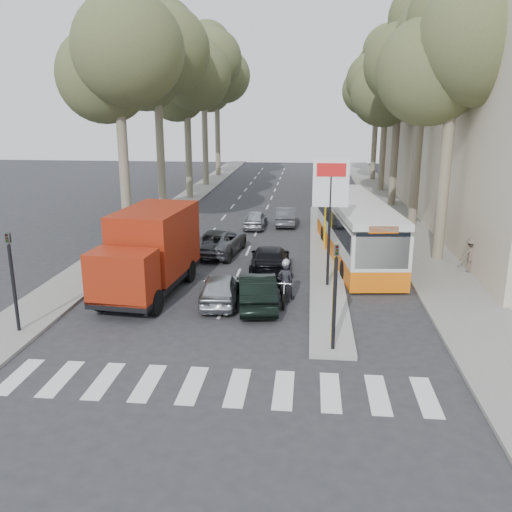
{
  "coord_description": "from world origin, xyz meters",
  "views": [
    {
      "loc": [
        2.38,
        -17.63,
        7.66
      ],
      "look_at": [
        0.21,
        4.18,
        1.6
      ],
      "focal_mm": 38.0,
      "sensor_mm": 36.0,
      "label": 1
    }
  ],
  "objects_px": {
    "motorcycle": "(286,282)",
    "silver_hatchback": "(220,288)",
    "dark_hatchback": "(257,290)",
    "red_truck": "(150,250)",
    "city_bus": "(356,228)"
  },
  "relations": [
    {
      "from": "dark_hatchback",
      "to": "motorcycle",
      "type": "xyz_separation_m",
      "value": [
        1.09,
        0.73,
        0.14
      ]
    },
    {
      "from": "city_bus",
      "to": "motorcycle",
      "type": "relative_size",
      "value": 5.64
    },
    {
      "from": "dark_hatchback",
      "to": "city_bus",
      "type": "bearing_deg",
      "value": -128.12
    },
    {
      "from": "red_truck",
      "to": "motorcycle",
      "type": "height_order",
      "value": "red_truck"
    },
    {
      "from": "city_bus",
      "to": "red_truck",
      "type": "bearing_deg",
      "value": -151.01
    },
    {
      "from": "dark_hatchback",
      "to": "motorcycle",
      "type": "height_order",
      "value": "motorcycle"
    },
    {
      "from": "silver_hatchback",
      "to": "red_truck",
      "type": "distance_m",
      "value": 3.48
    },
    {
      "from": "silver_hatchback",
      "to": "city_bus",
      "type": "height_order",
      "value": "city_bus"
    },
    {
      "from": "dark_hatchback",
      "to": "city_bus",
      "type": "height_order",
      "value": "city_bus"
    },
    {
      "from": "dark_hatchback",
      "to": "motorcycle",
      "type": "bearing_deg",
      "value": -154.07
    },
    {
      "from": "motorcycle",
      "to": "city_bus",
      "type": "bearing_deg",
      "value": 66.02
    },
    {
      "from": "red_truck",
      "to": "motorcycle",
      "type": "xyz_separation_m",
      "value": [
        5.71,
        -0.47,
        -1.04
      ]
    },
    {
      "from": "silver_hatchback",
      "to": "dark_hatchback",
      "type": "relative_size",
      "value": 0.91
    },
    {
      "from": "motorcycle",
      "to": "silver_hatchback",
      "type": "bearing_deg",
      "value": -167.06
    },
    {
      "from": "silver_hatchback",
      "to": "dark_hatchback",
      "type": "distance_m",
      "value": 1.53
    }
  ]
}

